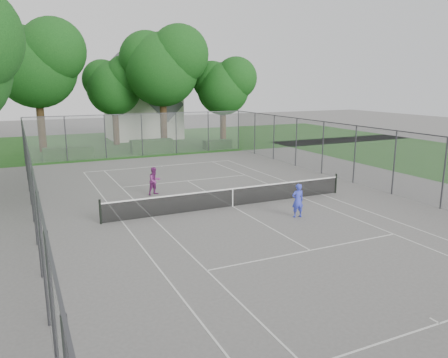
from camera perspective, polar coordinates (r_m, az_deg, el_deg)
name	(u,v)px	position (r m, az deg, el deg)	size (l,w,h in m)	color
ground	(233,207)	(21.65, 1.13, -3.62)	(120.00, 120.00, 0.00)	#615F5C
grass_far	(120,143)	(45.98, -13.46, 4.64)	(60.00, 20.00, 0.00)	#1B4915
court_markings	(233,206)	(21.65, 1.13, -3.60)	(11.03, 23.83, 0.01)	silver
tennis_net	(233,197)	(21.52, 1.14, -2.31)	(12.87, 0.10, 1.10)	black
perimeter_fence	(233,171)	(21.22, 1.15, 1.08)	(18.08, 34.08, 3.52)	#38383D
tree_far_left	(37,61)	(41.62, -23.25, 14.02)	(7.93, 7.24, 11.40)	#322112
tree_far_midleft	(115,84)	(44.36, -14.11, 11.99)	(5.99, 5.46, 8.60)	#322112
tree_far_midright	(163,63)	(42.33, -7.95, 14.72)	(7.84, 7.16, 11.27)	#322112
tree_far_right	(224,84)	(43.79, 0.00, 12.25)	(5.91, 5.39, 8.49)	#322112
hedge_left	(68,153)	(37.17, -19.69, 3.19)	(3.80, 1.14, 0.95)	#193F14
hedge_mid	(152,146)	(38.89, -9.45, 4.28)	(3.64, 1.04, 1.14)	#193F14
hedge_right	(218,144)	(40.78, -0.85, 4.57)	(2.63, 0.96, 0.79)	#193F14
house	(143,104)	(48.92, -10.54, 9.59)	(7.42, 5.75, 9.24)	silver
girl_player	(298,200)	(20.07, 9.61, -2.79)	(0.57, 0.37, 1.56)	blue
woman_player	(155,181)	(24.07, -9.06, -0.25)	(0.74, 0.58, 1.53)	#812B77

